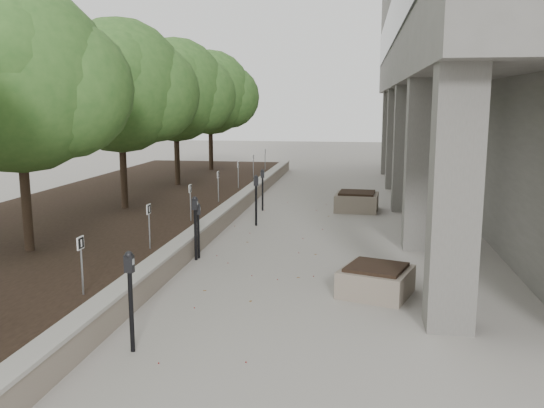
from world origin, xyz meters
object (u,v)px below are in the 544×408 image
Objects in this scene: parking_meter_3 at (198,231)px; parking_meter_5 at (263,190)px; crabapple_tree_3 at (121,114)px; crabapple_tree_4 at (176,112)px; planter_back at (357,201)px; crabapple_tree_2 at (20,119)px; parking_meter_2 at (195,228)px; parking_meter_4 at (256,200)px; parking_meter_1 at (131,302)px; planter_front at (376,280)px; crabapple_tree_5 at (210,110)px.

parking_meter_5 reaches higher than parking_meter_3.
crabapple_tree_3 reaches higher than parking_meter_5.
parking_meter_5 is (3.72, -2.71, -2.44)m from crabapple_tree_4.
parking_meter_3 is 0.95× the size of planter_back.
crabapple_tree_2 is at bearing -90.00° from crabapple_tree_3.
parking_meter_2 is 0.99× the size of parking_meter_4.
parking_meter_3 is (3.27, 1.33, -2.49)m from crabapple_tree_2.
crabapple_tree_4 is 4.01× the size of parking_meter_5.
planter_front is at bearing 42.98° from parking_meter_1.
parking_meter_4 reaches higher than planter_front.
parking_meter_2 is at bearing 155.32° from planter_front.
crabapple_tree_3 is at bearing -90.00° from crabapple_tree_5.
planter_back is at bearing 48.98° from crabapple_tree_2.
parking_meter_4 reaches higher than planter_back.
parking_meter_2 is (-0.46, 4.77, -0.01)m from parking_meter_1.
crabapple_tree_3 is 3.75× the size of parking_meter_1.
planter_front is (3.86, -1.93, -0.36)m from parking_meter_3.
crabapple_tree_3 reaches higher than planter_back.
parking_meter_5 reaches higher than planter_back.
parking_meter_4 is at bearing 119.93° from planter_front.
parking_meter_5 is (-0.20, 2.31, -0.05)m from parking_meter_4.
parking_meter_4 is at bearing 90.52° from parking_meter_1.
parking_meter_3 is at bearing -48.29° from crabapple_tree_3.
crabapple_tree_5 is 3.80× the size of parking_meter_2.
planter_back is at bearing 41.98° from parking_meter_3.
crabapple_tree_4 is at bearing 108.57° from parking_meter_4.
crabapple_tree_2 is 5.69m from parking_meter_1.
crabapple_tree_5 is at bearing 83.79° from parking_meter_3.
parking_meter_1 is at bearing -138.97° from planter_front.
crabapple_tree_2 is at bearing -131.02° from planter_back.
parking_meter_2 is (3.25, -3.82, -2.40)m from crabapple_tree_3.
crabapple_tree_5 is at bearing 91.95° from parking_meter_4.
crabapple_tree_3 is at bearing 90.00° from crabapple_tree_2.
planter_back is (2.81, 2.76, -0.41)m from parking_meter_4.
crabapple_tree_2 is 1.00× the size of crabapple_tree_3.
planter_back is at bearing 2.02° from parking_meter_5.
crabapple_tree_5 is 3.76× the size of parking_meter_4.
crabapple_tree_3 reaches higher than parking_meter_3.
crabapple_tree_5 is (0.00, 5.00, 0.00)m from crabapple_tree_4.
parking_meter_5 is at bearing 66.05° from parking_meter_3.
crabapple_tree_5 is 14.40m from parking_meter_2.
crabapple_tree_5 is at bearing 109.22° from parking_meter_5.
crabapple_tree_4 is at bearing 107.22° from parking_meter_1.
parking_meter_5 reaches higher than planter_front.
planter_front is at bearing -38.14° from crabapple_tree_3.
planter_back is at bearing 77.01° from parking_meter_1.
crabapple_tree_4 is 5.00m from crabapple_tree_5.
planter_back is (6.73, 7.74, -2.81)m from crabapple_tree_2.
parking_meter_1 is 1.07× the size of parking_meter_5.
crabapple_tree_3 is 9.65m from parking_meter_1.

